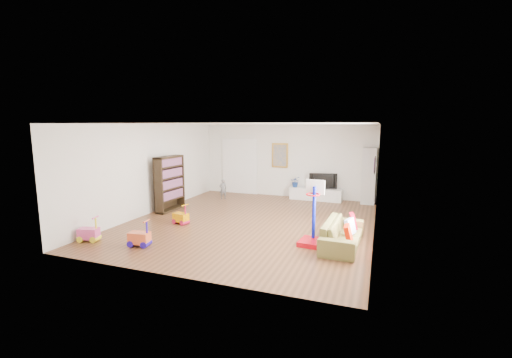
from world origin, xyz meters
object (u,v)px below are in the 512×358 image
(bookshelf, at_px, (170,183))
(basketball_hoop, at_px, (312,213))
(media_console, at_px, (316,194))
(sofa, at_px, (343,233))

(bookshelf, bearing_deg, basketball_hoop, -16.71)
(basketball_hoop, bearing_deg, bookshelf, 167.13)
(bookshelf, relative_size, basketball_hoop, 1.18)
(bookshelf, xyz_separation_m, basketball_hoop, (4.81, -1.62, -0.13))
(media_console, xyz_separation_m, basketball_hoop, (0.75, -4.72, 0.51))
(media_console, relative_size, sofa, 0.96)
(sofa, bearing_deg, basketball_hoop, 108.18)
(bookshelf, height_order, basketball_hoop, bookshelf)
(bookshelf, height_order, sofa, bookshelf)
(media_console, relative_size, basketball_hoop, 1.27)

